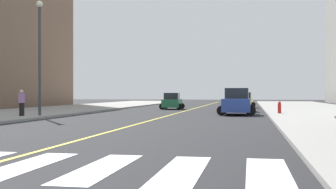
# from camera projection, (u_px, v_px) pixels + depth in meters

# --- Properties ---
(lane_divider_paint) EXTENTS (0.16, 80.00, 0.01)m
(lane_divider_paint) POSITION_uv_depth(u_px,v_px,m) (192.00, 109.00, 45.60)
(lane_divider_paint) COLOR yellow
(lane_divider_paint) RESTS_ON ground
(car_white_nearest) EXTENTS (2.70, 4.27, 1.89)m
(car_white_nearest) POSITION_uv_depth(u_px,v_px,m) (239.00, 102.00, 40.01)
(car_white_nearest) COLOR silver
(car_white_nearest) RESTS_ON ground
(car_blue_second) EXTENTS (2.89, 4.61, 2.05)m
(car_blue_second) POSITION_uv_depth(u_px,v_px,m) (237.00, 102.00, 33.85)
(car_blue_second) COLOR #2D479E
(car_blue_second) RESTS_ON ground
(car_green_third) EXTENTS (2.49, 3.87, 1.70)m
(car_green_third) POSITION_uv_depth(u_px,v_px,m) (172.00, 102.00, 45.49)
(car_green_third) COLOR #236B42
(car_green_third) RESTS_ON ground
(car_yellow_fourth) EXTENTS (2.60, 4.04, 1.77)m
(car_yellow_fourth) POSITION_uv_depth(u_px,v_px,m) (244.00, 101.00, 50.30)
(car_yellow_fourth) COLOR gold
(car_yellow_fourth) RESTS_ON ground
(pedestrian_walking_west) EXTENTS (0.43, 0.43, 1.75)m
(pedestrian_walking_west) POSITION_uv_depth(u_px,v_px,m) (22.00, 101.00, 29.23)
(pedestrian_walking_west) COLOR black
(pedestrian_walking_west) RESTS_ON sidewalk_kerb_west
(fire_hydrant) EXTENTS (0.26, 0.26, 0.89)m
(fire_hydrant) POSITION_uv_depth(u_px,v_px,m) (280.00, 108.00, 33.03)
(fire_hydrant) COLOR red
(fire_hydrant) RESTS_ON sidewalk_kerb_east
(street_lamp) EXTENTS (0.44, 0.44, 7.79)m
(street_lamp) POSITION_uv_depth(u_px,v_px,m) (40.00, 48.00, 29.88)
(street_lamp) COLOR #38383D
(street_lamp) RESTS_ON sidewalk_kerb_west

